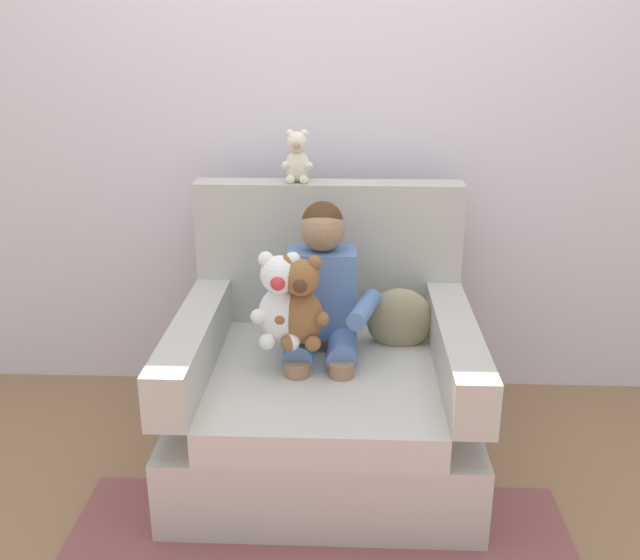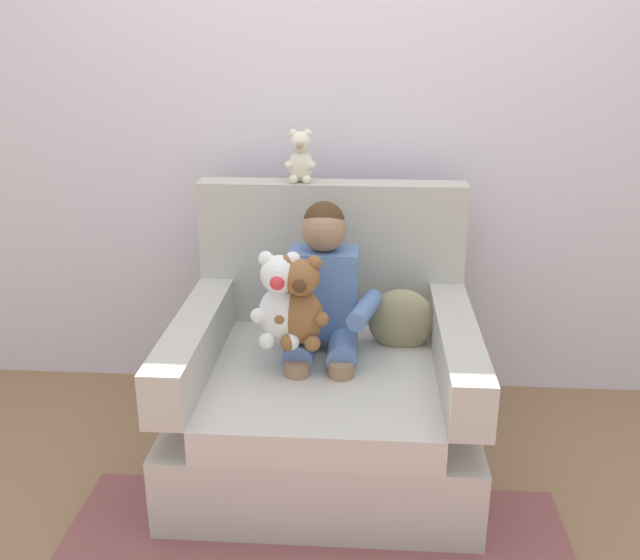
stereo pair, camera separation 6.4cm
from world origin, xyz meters
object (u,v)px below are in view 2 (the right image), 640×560
at_px(seated_child, 323,302).
at_px(throw_pillow, 401,320).
at_px(plush_brown, 301,304).
at_px(plush_white, 280,302).
at_px(plush_cream_on_backrest, 301,158).
at_px(armchair, 326,384).

bearing_deg(seated_child, throw_pillow, 24.09).
bearing_deg(plush_brown, seated_child, 82.96).
distance_m(seated_child, plush_brown, 0.18).
xyz_separation_m(plush_white, throw_pillow, (0.45, 0.26, -0.17)).
xyz_separation_m(plush_brown, plush_white, (-0.08, 0.01, 0.00)).
bearing_deg(throw_pillow, plush_white, -149.77).
relative_size(seated_child, plush_cream_on_backrest, 3.86).
height_order(seated_child, plush_cream_on_backrest, plush_cream_on_backrest).
bearing_deg(plush_cream_on_backrest, plush_white, -93.91).
bearing_deg(seated_child, plush_white, -126.46).
bearing_deg(throw_pillow, armchair, -153.93).
bearing_deg(seated_child, plush_cream_on_backrest, 113.46).
relative_size(plush_white, throw_pillow, 1.34).
distance_m(seated_child, throw_pillow, 0.34).
bearing_deg(plush_cream_on_backrest, plush_brown, -85.25).
bearing_deg(plush_white, seated_child, 29.84).
height_order(armchair, plush_white, armchair).
distance_m(seated_child, plush_cream_on_backrest, 0.60).
xyz_separation_m(armchair, seated_child, (-0.02, 0.04, 0.33)).
bearing_deg(plush_brown, plush_white, -170.56).
relative_size(seated_child, plush_brown, 2.44).
xyz_separation_m(seated_child, plush_cream_on_backrest, (-0.11, 0.35, 0.48)).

